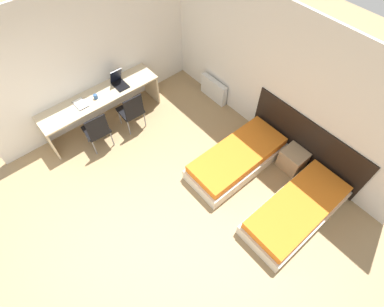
{
  "coord_description": "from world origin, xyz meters",
  "views": [
    {
      "loc": [
        2.36,
        0.14,
        4.8
      ],
      "look_at": [
        0.0,
        2.14,
        0.55
      ],
      "focal_mm": 28.0,
      "sensor_mm": 36.0,
      "label": 1
    }
  ],
  "objects_px": {
    "nightstand": "(293,159)",
    "bed_near_door": "(296,210)",
    "chair_near_notebook": "(97,129)",
    "bed_near_window": "(237,159)",
    "laptop": "(119,82)",
    "chair_near_laptop": "(132,110)"
  },
  "relations": [
    {
      "from": "nightstand",
      "to": "bed_near_door",
      "type": "bearing_deg",
      "value": -48.18
    },
    {
      "from": "bed_near_door",
      "to": "chair_near_notebook",
      "type": "distance_m",
      "value": 3.87
    },
    {
      "from": "bed_near_window",
      "to": "nightstand",
      "type": "height_order",
      "value": "nightstand"
    },
    {
      "from": "bed_near_window",
      "to": "chair_near_notebook",
      "type": "height_order",
      "value": "chair_near_notebook"
    },
    {
      "from": "bed_near_window",
      "to": "bed_near_door",
      "type": "height_order",
      "value": "same"
    },
    {
      "from": "nightstand",
      "to": "laptop",
      "type": "bearing_deg",
      "value": -153.8
    },
    {
      "from": "bed_near_window",
      "to": "chair_near_laptop",
      "type": "bearing_deg",
      "value": -155.79
    },
    {
      "from": "chair_near_notebook",
      "to": "laptop",
      "type": "relative_size",
      "value": 2.64
    },
    {
      "from": "bed_near_door",
      "to": "chair_near_notebook",
      "type": "bearing_deg",
      "value": -153.62
    },
    {
      "from": "bed_near_door",
      "to": "nightstand",
      "type": "relative_size",
      "value": 4.52
    },
    {
      "from": "chair_near_notebook",
      "to": "laptop",
      "type": "xyz_separation_m",
      "value": [
        -0.51,
        0.88,
        0.33
      ]
    },
    {
      "from": "nightstand",
      "to": "chair_near_notebook",
      "type": "distance_m",
      "value": 3.73
    },
    {
      "from": "bed_near_window",
      "to": "laptop",
      "type": "bearing_deg",
      "value": -162.08
    },
    {
      "from": "bed_near_door",
      "to": "nightstand",
      "type": "bearing_deg",
      "value": 131.82
    },
    {
      "from": "bed_near_window",
      "to": "bed_near_door",
      "type": "distance_m",
      "value": 1.39
    },
    {
      "from": "nightstand",
      "to": "chair_near_laptop",
      "type": "bearing_deg",
      "value": -148.3
    },
    {
      "from": "nightstand",
      "to": "laptop",
      "type": "xyz_separation_m",
      "value": [
        -3.27,
        -1.61,
        0.62
      ]
    },
    {
      "from": "chair_near_laptop",
      "to": "laptop",
      "type": "bearing_deg",
      "value": 171.51
    },
    {
      "from": "bed_near_door",
      "to": "laptop",
      "type": "xyz_separation_m",
      "value": [
        -3.96,
        -0.83,
        0.63
      ]
    },
    {
      "from": "bed_near_door",
      "to": "nightstand",
      "type": "distance_m",
      "value": 1.04
    },
    {
      "from": "chair_near_laptop",
      "to": "chair_near_notebook",
      "type": "relative_size",
      "value": 1.0
    },
    {
      "from": "chair_near_laptop",
      "to": "nightstand",
      "type": "bearing_deg",
      "value": 34.19
    }
  ]
}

